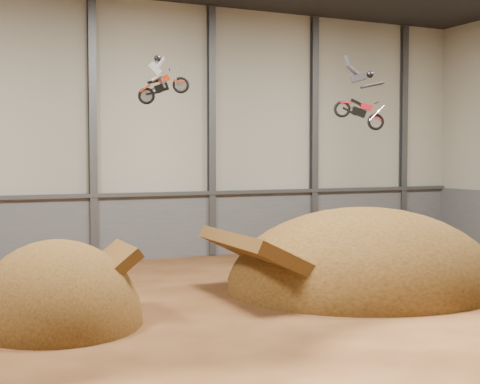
# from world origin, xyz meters

# --- Properties ---
(floor) EXTENTS (40.00, 40.00, 0.00)m
(floor) POSITION_xyz_m (0.00, 0.00, 0.00)
(floor) COLOR #452612
(floor) RESTS_ON ground
(back_wall) EXTENTS (40.00, 0.10, 14.00)m
(back_wall) POSITION_xyz_m (0.00, 15.00, 7.00)
(back_wall) COLOR #A5A292
(back_wall) RESTS_ON ground
(lower_band_back) EXTENTS (39.80, 0.18, 3.50)m
(lower_band_back) POSITION_xyz_m (0.00, 14.90, 1.75)
(lower_band_back) COLOR #5A5B62
(lower_band_back) RESTS_ON ground
(steel_rail) EXTENTS (39.80, 0.35, 0.20)m
(steel_rail) POSITION_xyz_m (0.00, 14.75, 3.55)
(steel_rail) COLOR #47494F
(steel_rail) RESTS_ON lower_band_back
(steel_column_2) EXTENTS (0.40, 0.36, 13.90)m
(steel_column_2) POSITION_xyz_m (-3.33, 14.80, 7.00)
(steel_column_2) COLOR #47494F
(steel_column_2) RESTS_ON ground
(steel_column_3) EXTENTS (0.40, 0.36, 13.90)m
(steel_column_3) POSITION_xyz_m (3.33, 14.80, 7.00)
(steel_column_3) COLOR #47494F
(steel_column_3) RESTS_ON ground
(steel_column_4) EXTENTS (0.40, 0.36, 13.90)m
(steel_column_4) POSITION_xyz_m (10.00, 14.80, 7.00)
(steel_column_4) COLOR #47494F
(steel_column_4) RESTS_ON ground
(steel_column_5) EXTENTS (0.40, 0.36, 13.90)m
(steel_column_5) POSITION_xyz_m (16.67, 14.80, 7.00)
(steel_column_5) COLOR #47494F
(steel_column_5) RESTS_ON ground
(takeoff_ramp) EXTENTS (5.62, 6.48, 5.62)m
(takeoff_ramp) POSITION_xyz_m (-7.20, 2.55, 0.00)
(takeoff_ramp) COLOR #3F270F
(takeoff_ramp) RESTS_ON ground
(landing_ramp) EXTENTS (11.90, 10.53, 6.87)m
(landing_ramp) POSITION_xyz_m (5.70, 3.40, 0.00)
(landing_ramp) COLOR #3F270F
(landing_ramp) RESTS_ON ground
(fmx_rider_a) EXTENTS (2.51, 1.48, 2.28)m
(fmx_rider_a) POSITION_xyz_m (-2.93, 3.79, 8.62)
(fmx_rider_a) COLOR red
(fmx_rider_b) EXTENTS (3.60, 2.21, 3.33)m
(fmx_rider_b) POSITION_xyz_m (5.10, 3.20, 8.20)
(fmx_rider_b) COLOR #B3131F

